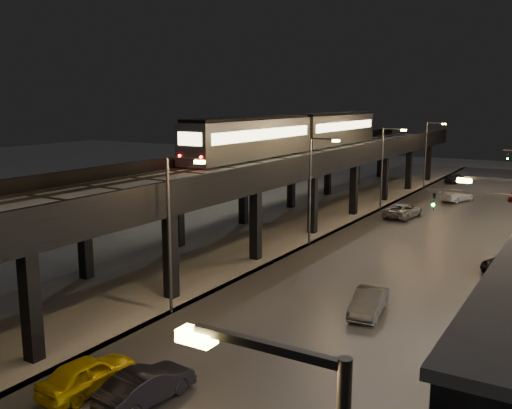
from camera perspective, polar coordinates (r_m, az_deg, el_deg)
The scene contains 19 objects.
road_surface at distance 48.94m, azimuth 16.09°, elevation -4.11°, with size 17.00×120.00×0.06m, color #46474D.
under_viaduct_pavement at distance 53.82m, azimuth 2.08°, elevation -2.38°, with size 11.00×120.00×0.06m, color #9FA1A8.
elevated_viaduct at distance 50.14m, azimuth 0.38°, elevation 3.16°, with size 9.00×100.00×6.30m.
viaduct_trackbed at distance 50.16m, azimuth 0.44°, elevation 4.05°, with size 8.40×100.00×0.32m.
viaduct_parapet_streetside at distance 48.08m, azimuth 4.95°, elevation 4.28°, with size 0.30×100.00×1.10m, color black.
viaduct_parapet_far at distance 52.46m, azimuth -3.64°, elevation 4.82°, with size 0.30×100.00×1.10m, color black.
streetlight_left_1 at distance 31.78m, azimuth -8.33°, elevation -1.94°, with size 2.57×0.28×9.00m.
streetlight_right_1 at distance 25.02m, azimuth 23.95°, elevation -6.17°, with size 2.56×0.28×9.00m.
streetlight_left_2 at distance 46.86m, azimuth 5.72°, elevation 2.12°, with size 2.57×0.28×9.00m.
streetlight_left_3 at distance 63.48m, azimuth 12.72°, elevation 4.10°, with size 2.57×0.28×9.00m.
streetlight_left_4 at distance 80.70m, azimuth 16.79°, elevation 5.23°, with size 2.57×0.28×9.00m.
subway_train at distance 61.89m, azimuth 4.26°, elevation 7.21°, with size 3.17×38.23×3.79m.
car_taxi at distance 25.64m, azimuth -16.43°, elevation -16.06°, with size 1.75×4.34×1.48m, color #DEBE07.
car_near_white at distance 24.28m, azimuth -10.93°, elevation -17.48°, with size 1.50×4.31×1.42m, color black.
car_mid_silver at distance 60.31m, azimuth 14.50°, elevation -0.61°, with size 2.50×5.42×1.51m, color gray.
car_mid_dark at distance 71.81m, azimuth 19.45°, elevation 0.83°, with size 1.99×4.91×1.42m, color white.
car_far_white at distance 87.64m, azimuth 19.31°, elevation 2.48°, with size 1.64×4.08×1.39m, color black.
car_onc_silver at distance 33.17m, azimuth 11.18°, elevation -9.66°, with size 1.50×4.30×1.42m, color #3A3C3F.
car_onc_dark at distance 43.96m, azimuth 23.88°, elevation -5.41°, with size 2.18×4.73×1.31m, color black.
Camera 1 is at (19.34, -10.94, 12.02)m, focal length 40.00 mm.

